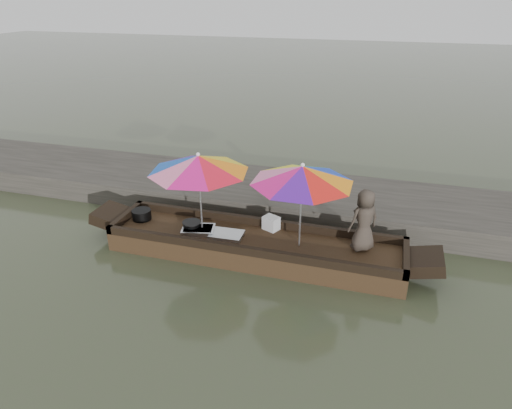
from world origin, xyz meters
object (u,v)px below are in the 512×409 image
(tray_crayfish, at_px, (198,230))
(cooking_pot, at_px, (142,215))
(tray_scallop, at_px, (227,235))
(umbrella_stern, at_px, (301,206))
(umbrella_bow, at_px, (200,194))
(boat_hull, at_px, (254,247))
(charcoal_grill, at_px, (192,226))
(vendor, at_px, (364,220))
(supply_bag, at_px, (271,223))

(tray_crayfish, bearing_deg, cooking_pot, 172.13)
(tray_scallop, height_order, umbrella_stern, umbrella_stern)
(cooking_pot, bearing_deg, umbrella_bow, -5.59)
(boat_hull, bearing_deg, tray_scallop, -175.80)
(charcoal_grill, bearing_deg, vendor, 3.72)
(boat_hull, xyz_separation_m, charcoal_grill, (-1.23, 0.00, 0.25))
(umbrella_stern, bearing_deg, tray_scallop, -178.37)
(cooking_pot, xyz_separation_m, umbrella_bow, (1.34, -0.13, 0.68))
(boat_hull, xyz_separation_m, tray_crayfish, (-1.08, -0.05, 0.22))
(tray_crayfish, distance_m, umbrella_stern, 2.04)
(boat_hull, relative_size, cooking_pot, 14.49)
(charcoal_grill, xyz_separation_m, umbrella_bow, (0.21, -0.00, 0.70))
(boat_hull, relative_size, umbrella_stern, 3.06)
(tray_crayfish, distance_m, tray_scallop, 0.56)
(charcoal_grill, relative_size, umbrella_stern, 0.19)
(tray_scallop, distance_m, supply_bag, 0.87)
(vendor, bearing_deg, boat_hull, -31.23)
(tray_scallop, bearing_deg, vendor, 5.75)
(boat_hull, bearing_deg, cooking_pot, 176.82)
(tray_scallop, xyz_separation_m, umbrella_stern, (1.35, 0.04, 0.74))
(cooking_pot, distance_m, supply_bag, 2.57)
(cooking_pot, height_order, tray_scallop, cooking_pot)
(cooking_pot, height_order, tray_crayfish, cooking_pot)
(supply_bag, bearing_deg, tray_scallop, -145.71)
(charcoal_grill, height_order, umbrella_bow, umbrella_bow)
(vendor, bearing_deg, umbrella_stern, -26.52)
(charcoal_grill, distance_m, vendor, 3.16)
(tray_crayfish, distance_m, supply_bag, 1.37)
(umbrella_bow, bearing_deg, tray_crayfish, -142.70)
(boat_hull, relative_size, umbrella_bow, 2.98)
(tray_scallop, relative_size, umbrella_stern, 0.34)
(tray_crayfish, relative_size, vendor, 0.53)
(charcoal_grill, bearing_deg, umbrella_bow, -0.39)
(charcoal_grill, bearing_deg, supply_bag, 17.45)
(vendor, height_order, umbrella_bow, umbrella_bow)
(boat_hull, xyz_separation_m, vendor, (1.89, 0.20, 0.74))
(boat_hull, bearing_deg, tray_crayfish, -177.58)
(cooking_pot, relative_size, supply_bag, 1.32)
(supply_bag, distance_m, vendor, 1.76)
(supply_bag, height_order, umbrella_bow, umbrella_bow)
(boat_hull, xyz_separation_m, supply_bag, (0.19, 0.45, 0.30))
(boat_hull, relative_size, tray_crayfish, 8.99)
(cooking_pot, xyz_separation_m, charcoal_grill, (1.12, -0.13, -0.02))
(supply_bag, xyz_separation_m, umbrella_stern, (0.63, -0.45, 0.65))
(cooking_pot, bearing_deg, tray_scallop, -5.27)
(charcoal_grill, xyz_separation_m, umbrella_stern, (2.06, -0.00, 0.70))
(charcoal_grill, relative_size, supply_bag, 1.17)
(supply_bag, relative_size, umbrella_bow, 0.16)
(tray_crayfish, bearing_deg, supply_bag, 21.26)
(tray_scallop, relative_size, umbrella_bow, 0.33)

